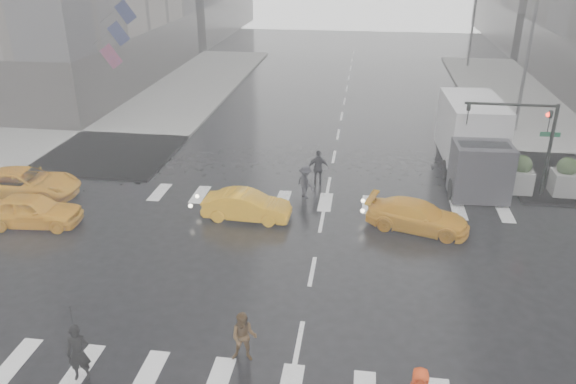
# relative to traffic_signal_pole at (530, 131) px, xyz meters

# --- Properties ---
(ground) EXTENTS (120.00, 120.00, 0.00)m
(ground) POSITION_rel_traffic_signal_pole_xyz_m (-9.01, -8.01, -3.22)
(ground) COLOR black
(ground) RESTS_ON ground
(sidewalk_nw) EXTENTS (35.00, 35.00, 0.15)m
(sidewalk_nw) POSITION_rel_traffic_signal_pole_xyz_m (-28.51, 9.49, -3.14)
(sidewalk_nw) COLOR gray
(sidewalk_nw) RESTS_ON ground
(road_markings) EXTENTS (18.00, 48.00, 0.01)m
(road_markings) POSITION_rel_traffic_signal_pole_xyz_m (-9.01, -8.01, -3.21)
(road_markings) COLOR silver
(road_markings) RESTS_ON ground
(traffic_signal_pole) EXTENTS (4.45, 0.42, 4.50)m
(traffic_signal_pole) POSITION_rel_traffic_signal_pole_xyz_m (0.00, 0.00, 0.00)
(traffic_signal_pole) COLOR black
(traffic_signal_pole) RESTS_ON ground
(street_lamp_near) EXTENTS (2.15, 0.22, 9.00)m
(street_lamp_near) POSITION_rel_traffic_signal_pole_xyz_m (1.86, 9.99, 1.73)
(street_lamp_near) COLOR #59595B
(street_lamp_near) RESTS_ON ground
(street_lamp_far) EXTENTS (2.15, 0.22, 9.00)m
(street_lamp_far) POSITION_rel_traffic_signal_pole_xyz_m (1.86, 29.99, 1.73)
(street_lamp_far) COLOR #59595B
(street_lamp_far) RESTS_ON ground
(planter_west) EXTENTS (1.10, 1.10, 1.80)m
(planter_west) POSITION_rel_traffic_signal_pole_xyz_m (-2.01, 0.19, -2.23)
(planter_west) COLOR gray
(planter_west) RESTS_ON ground
(planter_mid) EXTENTS (1.10, 1.10, 1.80)m
(planter_mid) POSITION_rel_traffic_signal_pole_xyz_m (-0.01, 0.19, -2.23)
(planter_mid) COLOR gray
(planter_mid) RESTS_ON ground
(planter_east) EXTENTS (1.10, 1.10, 1.80)m
(planter_east) POSITION_rel_traffic_signal_pole_xyz_m (1.99, 0.19, -2.23)
(planter_east) COLOR gray
(planter_east) RESTS_ON ground
(flag_cluster) EXTENTS (2.87, 3.06, 4.69)m
(flag_cluster) POSITION_rel_traffic_signal_pole_xyz_m (-24.09, 10.49, 2.42)
(flag_cluster) COLOR #59595B
(flag_cluster) RESTS_ON ground
(pedestrian_black) EXTENTS (1.13, 1.14, 2.43)m
(pedestrian_black) POSITION_rel_traffic_signal_pole_xyz_m (-14.75, -14.36, -1.63)
(pedestrian_black) COLOR black
(pedestrian_black) RESTS_ON ground
(pedestrian_brown) EXTENTS (0.80, 0.64, 1.58)m
(pedestrian_brown) POSITION_rel_traffic_signal_pole_xyz_m (-10.47, -12.98, -2.43)
(pedestrian_brown) COLOR #452F18
(pedestrian_brown) RESTS_ON ground
(pedestrian_far_a) EXTENTS (1.13, 0.77, 1.80)m
(pedestrian_far_a) POSITION_rel_traffic_signal_pole_xyz_m (-9.52, -0.07, -2.32)
(pedestrian_far_a) COLOR black
(pedestrian_far_a) RESTS_ON ground
(pedestrian_far_b) EXTENTS (1.14, 1.11, 1.58)m
(pedestrian_far_b) POSITION_rel_traffic_signal_pole_xyz_m (-9.99, -1.63, -2.43)
(pedestrian_far_b) COLOR black
(pedestrian_far_b) RESTS_ON ground
(taxi_front) EXTENTS (4.18, 1.96, 1.38)m
(taxi_front) POSITION_rel_traffic_signal_pole_xyz_m (-21.09, -6.01, -2.52)
(taxi_front) COLOR #F39F0C
(taxi_front) RESTS_ON ground
(taxi_mid) EXTENTS (3.83, 1.46, 1.25)m
(taxi_mid) POSITION_rel_traffic_signal_pole_xyz_m (-12.25, -4.16, -2.59)
(taxi_mid) COLOR #F39F0C
(taxi_mid) RESTS_ON ground
(taxi_rear) EXTENTS (4.06, 2.62, 1.23)m
(taxi_rear) POSITION_rel_traffic_signal_pole_xyz_m (-5.01, -4.11, -2.60)
(taxi_rear) COLOR #F39F0C
(taxi_rear) RESTS_ON ground
(taxi_far) EXTENTS (4.58, 2.56, 1.40)m
(taxi_far) POSITION_rel_traffic_signal_pole_xyz_m (-22.98, -3.44, -2.52)
(taxi_far) COLOR #F39F0C
(taxi_far) RESTS_ON ground
(box_truck) EXTENTS (2.68, 7.14, 3.79)m
(box_truck) POSITION_rel_traffic_signal_pole_xyz_m (-2.01, 1.99, -1.19)
(box_truck) COLOR silver
(box_truck) RESTS_ON ground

